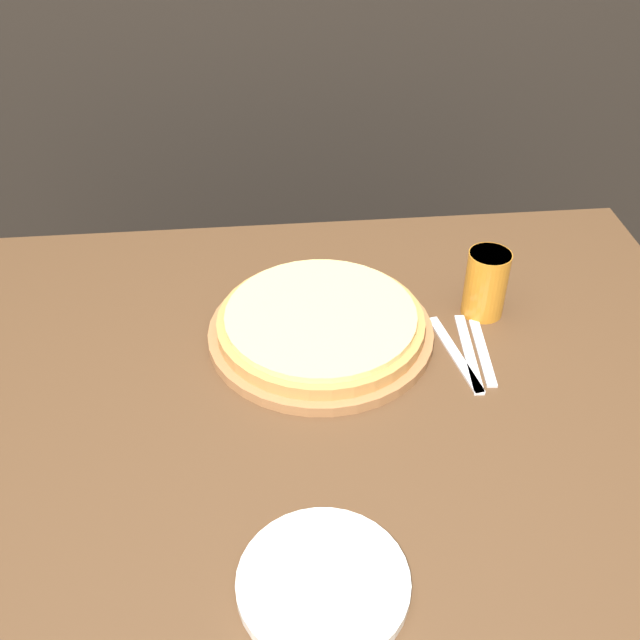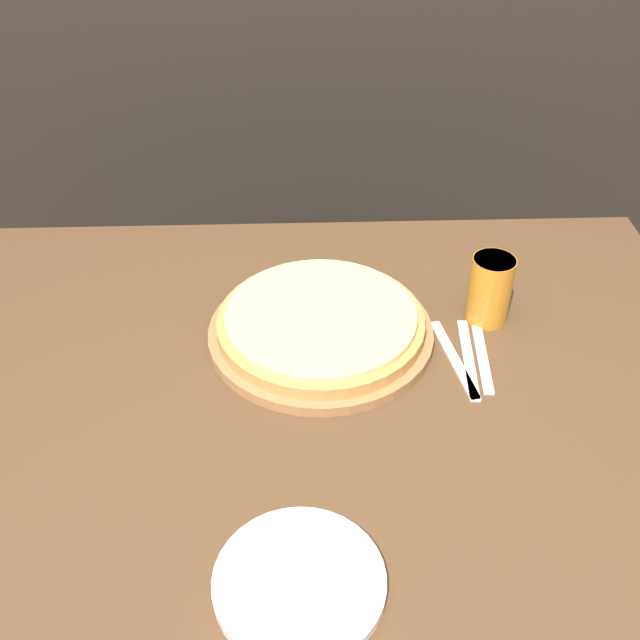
% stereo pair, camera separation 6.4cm
% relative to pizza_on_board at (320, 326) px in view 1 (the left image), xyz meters
% --- Properties ---
extents(ground_plane, '(12.00, 12.00, 0.00)m').
position_rel_pizza_on_board_xyz_m(ground_plane, '(0.00, -0.13, -0.80)').
color(ground_plane, '#473828').
extents(dining_table, '(1.43, 1.07, 0.78)m').
position_rel_pizza_on_board_xyz_m(dining_table, '(0.00, -0.13, -0.41)').
color(dining_table, '#4C331E').
rests_on(dining_table, ground_plane).
extents(pizza_on_board, '(0.41, 0.41, 0.06)m').
position_rel_pizza_on_board_xyz_m(pizza_on_board, '(0.00, 0.00, 0.00)').
color(pizza_on_board, '#99663D').
rests_on(pizza_on_board, dining_table).
extents(beer_glass, '(0.08, 0.08, 0.13)m').
position_rel_pizza_on_board_xyz_m(beer_glass, '(0.31, 0.05, 0.05)').
color(beer_glass, '#B7701E').
rests_on(beer_glass, dining_table).
extents(dinner_plate, '(0.23, 0.23, 0.02)m').
position_rel_pizza_on_board_xyz_m(dinner_plate, '(-0.04, -0.51, -0.02)').
color(dinner_plate, silver).
rests_on(dinner_plate, dining_table).
extents(fork, '(0.06, 0.21, 0.00)m').
position_rel_pizza_on_board_xyz_m(fork, '(0.23, -0.07, -0.02)').
color(fork, silver).
rests_on(fork, dining_table).
extents(dinner_knife, '(0.03, 0.21, 0.00)m').
position_rel_pizza_on_board_xyz_m(dinner_knife, '(0.26, -0.07, -0.02)').
color(dinner_knife, silver).
rests_on(dinner_knife, dining_table).
extents(spoon, '(0.03, 0.18, 0.00)m').
position_rel_pizza_on_board_xyz_m(spoon, '(0.28, -0.07, -0.02)').
color(spoon, silver).
rests_on(spoon, dining_table).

